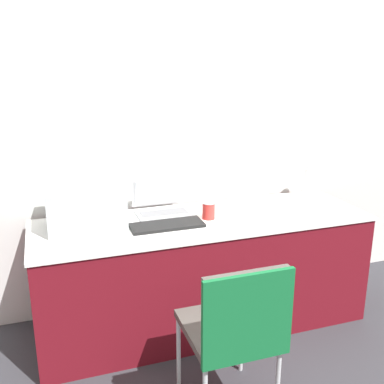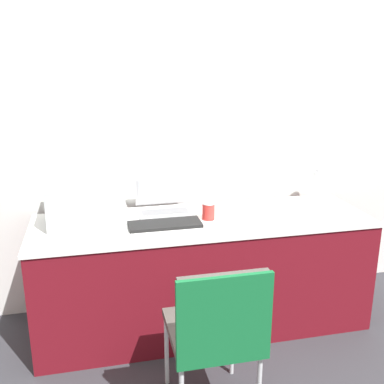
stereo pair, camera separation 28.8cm
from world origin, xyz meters
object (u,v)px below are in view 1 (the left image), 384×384
metal_pitcher (308,181)px  chair (236,324)px  printer (85,206)px  laptop_left (161,205)px  coffee_cup (209,210)px  external_keyboard (167,225)px

metal_pitcher → chair: (-1.07, -1.10, -0.33)m
printer → metal_pitcher: bearing=4.1°
chair → laptop_left: bearing=93.7°
printer → chair: bearing=-59.3°
coffee_cup → metal_pitcher: (0.88, 0.22, 0.06)m
printer → external_keyboard: printer is taller
external_keyboard → coffee_cup: coffee_cup is taller
metal_pitcher → chair: bearing=-134.3°
printer → chair: size_ratio=0.53×
laptop_left → printer: bearing=-167.0°
laptop_left → external_keyboard: size_ratio=0.78×
printer → chair: 1.19m
chair → coffee_cup: bearing=78.0°
coffee_cup → chair: size_ratio=0.13×
printer → laptop_left: 0.53m
printer → external_keyboard: size_ratio=1.02×
printer → coffee_cup: bearing=-7.7°
laptop_left → coffee_cup: bearing=-40.7°
laptop_left → external_keyboard: bearing=-97.8°
metal_pitcher → coffee_cup: bearing=-165.9°
external_keyboard → metal_pitcher: bearing=13.2°
laptop_left → chair: bearing=-86.3°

